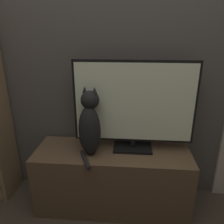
# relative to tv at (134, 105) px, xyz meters

# --- Properties ---
(wall_back) EXTENTS (4.80, 0.05, 2.60)m
(wall_back) POSITION_rel_tv_xyz_m (-0.15, 0.20, 0.44)
(wall_back) COLOR #47423D
(wall_back) RESTS_ON ground_plane
(tv_stand) EXTENTS (1.19, 0.41, 0.50)m
(tv_stand) POSITION_rel_tv_xyz_m (-0.15, -0.05, -0.61)
(tv_stand) COLOR brown
(tv_stand) RESTS_ON ground_plane
(tv) EXTENTS (0.89, 0.18, 0.68)m
(tv) POSITION_rel_tv_xyz_m (0.00, 0.00, 0.00)
(tv) COLOR black
(tv) RESTS_ON tv_stand
(cat) EXTENTS (0.18, 0.32, 0.51)m
(cat) POSITION_rel_tv_xyz_m (-0.31, -0.11, -0.12)
(cat) COLOR black
(cat) RESTS_ON tv_stand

